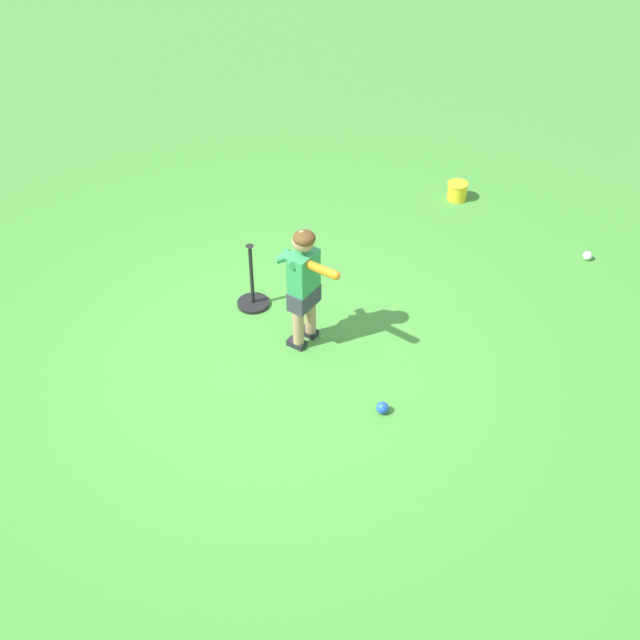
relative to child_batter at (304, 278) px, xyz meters
name	(u,v)px	position (x,y,z in m)	size (l,w,h in m)	color
ground_plane	(276,357)	(0.29, 0.08, -0.65)	(40.00, 40.00, 0.00)	#479338
child_batter	(304,278)	(0.00, 0.00, 0.00)	(0.33, 0.61, 1.08)	#232328
play_ball_near_batter	(382,408)	(-0.20, 0.98, -0.60)	(0.09, 0.09, 0.09)	blue
play_ball_center_lawn	(587,256)	(-2.86, 0.05, -0.61)	(0.09, 0.09, 0.09)	white
batting_tee	(253,295)	(0.21, -0.63, -0.55)	(0.28, 0.28, 0.62)	black
toy_bucket	(457,191)	(-2.33, -1.38, -0.55)	(0.22, 0.22, 0.19)	yellow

